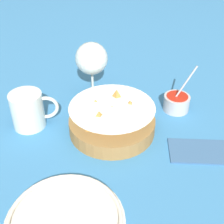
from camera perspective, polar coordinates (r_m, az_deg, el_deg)
name	(u,v)px	position (r m, az deg, el deg)	size (l,w,h in m)	color
ground_plane	(106,141)	(0.75, -1.12, -5.41)	(4.00, 4.00, 0.00)	teal
food_basket	(112,119)	(0.76, -0.03, -1.37)	(0.21, 0.21, 0.09)	olive
sauce_cup	(177,102)	(0.86, 11.72, 1.80)	(0.08, 0.07, 0.13)	#B7B7BC
wine_glass	(90,60)	(0.87, -4.08, 9.46)	(0.09, 0.09, 0.16)	silver
beer_mug	(29,111)	(0.80, -15.02, 0.13)	(0.12, 0.08, 0.09)	silver
side_plate	(65,220)	(0.60, -8.61, -18.90)	(0.22, 0.22, 0.01)	silver
napkin	(199,151)	(0.75, 15.60, -6.82)	(0.15, 0.11, 0.01)	#38608E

